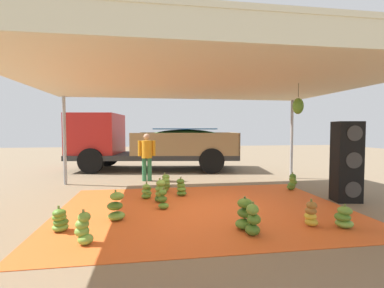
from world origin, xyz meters
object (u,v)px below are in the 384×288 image
object	(u,v)px
worker_0	(147,153)
speaker_stack	(347,162)
banana_bunch_1	(245,215)
banana_bunch_3	(311,214)
banana_bunch_12	(344,218)
banana_bunch_8	(84,229)
banana_bunch_6	(160,192)
banana_bunch_7	(147,192)
banana_bunch_5	(116,207)
banana_bunch_10	(292,182)
banana_bunch_9	(163,200)
banana_bunch_0	(60,221)
banana_bunch_11	(181,188)
banana_bunch_2	(165,184)
banana_bunch_4	(253,221)
cargo_truck_main	(148,142)

from	to	relation	value
worker_0	speaker_stack	size ratio (longest dim) A/B	0.83
banana_bunch_1	banana_bunch_3	xyz separation A→B (m)	(1.21, -0.04, -0.04)
banana_bunch_12	banana_bunch_8	bearing A→B (deg)	-179.49
banana_bunch_6	banana_bunch_7	size ratio (longest dim) A/B	1.36
banana_bunch_5	speaker_stack	bearing A→B (deg)	6.63
banana_bunch_10	banana_bunch_12	distance (m)	3.02
banana_bunch_9	banana_bunch_12	distance (m)	3.50
banana_bunch_9	banana_bunch_10	bearing A→B (deg)	19.25
banana_bunch_1	banana_bunch_0	bearing A→B (deg)	173.76
banana_bunch_1	banana_bunch_11	xyz separation A→B (m)	(-0.83, 2.54, -0.03)
banana_bunch_2	banana_bunch_4	size ratio (longest dim) A/B	0.95
banana_bunch_10	banana_bunch_4	bearing A→B (deg)	-127.46
banana_bunch_2	banana_bunch_3	distance (m)	3.94
banana_bunch_6	banana_bunch_4	bearing A→B (deg)	-58.57
banana_bunch_1	banana_bunch_7	xyz separation A→B (m)	(-1.71, 2.39, -0.07)
banana_bunch_7	worker_0	distance (m)	2.60
banana_bunch_4	banana_bunch_10	size ratio (longest dim) A/B	1.10
banana_bunch_3	banana_bunch_4	size ratio (longest dim) A/B	0.87
banana_bunch_2	speaker_stack	xyz separation A→B (m)	(4.25, -1.63, 0.73)
banana_bunch_1	banana_bunch_8	size ratio (longest dim) A/B	1.07
banana_bunch_0	banana_bunch_1	size ratio (longest dim) A/B	0.79
banana_bunch_11	banana_bunch_12	size ratio (longest dim) A/B	1.18
speaker_stack	banana_bunch_5	bearing A→B (deg)	-173.37
banana_bunch_3	banana_bunch_11	distance (m)	3.29
banana_bunch_0	cargo_truck_main	distance (m)	7.47
banana_bunch_2	speaker_stack	distance (m)	4.61
banana_bunch_11	banana_bunch_0	bearing A→B (deg)	-136.39
banana_bunch_4	worker_0	world-z (taller)	worker_0
worker_0	banana_bunch_1	bearing A→B (deg)	-70.48
banana_bunch_3	cargo_truck_main	xyz separation A→B (m)	(-2.92, 7.65, 0.99)
banana_bunch_4	speaker_stack	xyz separation A→B (m)	(3.02, 1.76, 0.71)
banana_bunch_4	worker_0	size ratio (longest dim) A/B	0.35
banana_bunch_11	banana_bunch_12	xyz separation A→B (m)	(2.55, -2.76, -0.03)
cargo_truck_main	speaker_stack	distance (m)	7.80
banana_bunch_9	banana_bunch_1	bearing A→B (deg)	-46.67
banana_bunch_0	banana_bunch_2	world-z (taller)	banana_bunch_2
banana_bunch_1	banana_bunch_6	world-z (taller)	banana_bunch_6
banana_bunch_4	banana_bunch_5	size ratio (longest dim) A/B	0.98
banana_bunch_2	worker_0	distance (m)	2.01
banana_bunch_12	banana_bunch_10	bearing A→B (deg)	77.85
banana_bunch_0	banana_bunch_7	xyz separation A→B (m)	(1.42, 2.04, -0.01)
banana_bunch_0	banana_bunch_9	world-z (taller)	banana_bunch_9
banana_bunch_8	banana_bunch_12	xyz separation A→B (m)	(4.34, 0.04, -0.05)
banana_bunch_0	banana_bunch_2	bearing A→B (deg)	54.72
banana_bunch_0	banana_bunch_11	bearing A→B (deg)	43.61
banana_bunch_2	banana_bunch_12	world-z (taller)	banana_bunch_2
banana_bunch_2	banana_bunch_3	bearing A→B (deg)	-52.08
banana_bunch_9	banana_bunch_6	bearing A→B (deg)	93.80
banana_bunch_10	banana_bunch_12	xyz separation A→B (m)	(-0.64, -2.95, -0.05)
banana_bunch_11	banana_bunch_2	bearing A→B (deg)	126.11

